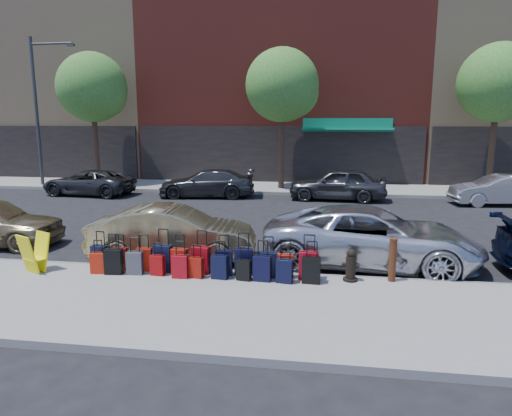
% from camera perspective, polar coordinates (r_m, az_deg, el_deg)
% --- Properties ---
extents(ground, '(120.00, 120.00, 0.00)m').
position_cam_1_polar(ground, '(15.48, -2.05, -2.96)').
color(ground, black).
rests_on(ground, ground).
extents(sidewalk_near, '(60.00, 4.00, 0.15)m').
position_cam_1_polar(sidewalk_near, '(9.44, -9.43, -11.79)').
color(sidewalk_near, gray).
rests_on(sidewalk_near, ground).
extents(sidewalk_far, '(60.00, 4.00, 0.15)m').
position_cam_1_polar(sidewalk_far, '(25.19, 2.11, 2.56)').
color(sidewalk_far, gray).
rests_on(sidewalk_far, ground).
extents(curb_near, '(60.00, 0.08, 0.15)m').
position_cam_1_polar(curb_near, '(11.26, -6.26, -7.94)').
color(curb_near, gray).
rests_on(curb_near, ground).
extents(curb_far, '(60.00, 0.08, 0.15)m').
position_cam_1_polar(curb_far, '(23.21, 1.55, 1.85)').
color(curb_far, gray).
rests_on(curb_far, ground).
extents(building_left, '(15.00, 12.12, 16.00)m').
position_cam_1_polar(building_left, '(38.00, -22.11, 16.53)').
color(building_left, tan).
rests_on(building_left, ground).
extents(building_center, '(17.00, 12.85, 20.00)m').
position_cam_1_polar(building_center, '(33.48, 3.89, 21.62)').
color(building_center, maroon).
rests_on(building_center, ground).
extents(tree_left, '(3.80, 3.80, 7.27)m').
position_cam_1_polar(tree_left, '(27.42, -19.52, 13.81)').
color(tree_left, black).
rests_on(tree_left, sidewalk_far).
extents(tree_center, '(3.80, 3.80, 7.27)m').
position_cam_1_polar(tree_center, '(24.43, 3.61, 14.84)').
color(tree_center, black).
rests_on(tree_center, sidewalk_far).
extents(tree_right, '(3.80, 3.80, 7.27)m').
position_cam_1_polar(tree_right, '(25.74, 28.31, 13.40)').
color(tree_right, black).
rests_on(tree_right, sidewalk_far).
extents(streetlight, '(2.59, 0.18, 8.00)m').
position_cam_1_polar(streetlight, '(28.27, -25.48, 11.76)').
color(streetlight, '#333338').
rests_on(streetlight, sidewalk_far).
extents(suitcase_front_0, '(0.41, 0.26, 0.92)m').
position_cam_1_polar(suitcase_front_0, '(11.75, -18.92, -5.81)').
color(suitcase_front_0, black).
rests_on(suitcase_front_0, sidewalk_near).
extents(suitcase_front_1, '(0.37, 0.21, 0.87)m').
position_cam_1_polar(suitcase_front_1, '(11.53, -16.67, -6.07)').
color(suitcase_front_1, '#971209').
rests_on(suitcase_front_1, sidewalk_near).
extents(suitcase_front_2, '(0.39, 0.25, 0.88)m').
position_cam_1_polar(suitcase_front_2, '(11.32, -13.79, -6.22)').
color(suitcase_front_2, '#9A1809').
rests_on(suitcase_front_2, sidewalk_near).
extents(suitcase_front_3, '(0.45, 0.27, 1.03)m').
position_cam_1_polar(suitcase_front_3, '(11.14, -11.55, -6.15)').
color(suitcase_front_3, black).
rests_on(suitcase_front_3, sidewalk_near).
extents(suitcase_front_4, '(0.40, 0.25, 0.93)m').
position_cam_1_polar(suitcase_front_4, '(10.99, -9.54, -6.50)').
color(suitcase_front_4, '#AA190A').
rests_on(suitcase_front_4, sidewalk_near).
extents(suitcase_front_5, '(0.46, 0.30, 1.03)m').
position_cam_1_polar(suitcase_front_5, '(10.87, -6.88, -6.43)').
color(suitcase_front_5, maroon).
rests_on(suitcase_front_5, sidewalk_near).
extents(suitcase_front_6, '(0.41, 0.25, 0.95)m').
position_cam_1_polar(suitcase_front_6, '(10.72, -4.04, -6.78)').
color(suitcase_front_6, black).
rests_on(suitcase_front_6, sidewalk_near).
extents(suitcase_front_7, '(0.44, 0.28, 1.00)m').
position_cam_1_polar(suitcase_front_7, '(10.68, -1.55, -6.72)').
color(suitcase_front_7, black).
rests_on(suitcase_front_7, sidewalk_near).
extents(suitcase_front_8, '(0.42, 0.27, 0.95)m').
position_cam_1_polar(suitcase_front_8, '(10.53, 1.54, -7.07)').
color(suitcase_front_8, black).
rests_on(suitcase_front_8, sidewalk_near).
extents(suitcase_front_9, '(0.37, 0.21, 0.89)m').
position_cam_1_polar(suitcase_front_9, '(10.52, 3.66, -7.22)').
color(suitcase_front_9, '#9B180A').
rests_on(suitcase_front_9, sidewalk_near).
extents(suitcase_front_10, '(0.44, 0.27, 1.03)m').
position_cam_1_polar(suitcase_front_10, '(10.44, 6.58, -7.16)').
color(suitcase_front_10, '#9D0A17').
rests_on(suitcase_front_10, sidewalk_near).
extents(suitcase_back_0, '(0.35, 0.22, 0.80)m').
position_cam_1_polar(suitcase_back_0, '(11.43, -19.13, -6.49)').
color(suitcase_back_0, '#B31E0B').
rests_on(suitcase_back_0, sidewalk_near).
extents(suitcase_back_1, '(0.42, 0.27, 0.96)m').
position_cam_1_polar(suitcase_back_1, '(11.25, -17.35, -6.39)').
color(suitcase_back_1, black).
rests_on(suitcase_back_1, sidewalk_near).
extents(suitcase_back_2, '(0.38, 0.25, 0.87)m').
position_cam_1_polar(suitcase_back_2, '(11.10, -14.91, -6.64)').
color(suitcase_back_2, '#434349').
rests_on(suitcase_back_2, sidewalk_near).
extents(suitcase_back_3, '(0.34, 0.22, 0.77)m').
position_cam_1_polar(suitcase_back_3, '(10.92, -12.20, -6.98)').
color(suitcase_back_3, '#94090B').
rests_on(suitcase_back_3, sidewalk_near).
extents(suitcase_back_4, '(0.36, 0.22, 0.86)m').
position_cam_1_polar(suitcase_back_4, '(10.64, -9.47, -7.21)').
color(suitcase_back_4, '#A00A14').
rests_on(suitcase_back_4, sidewalk_near).
extents(suitcase_back_5, '(0.35, 0.24, 0.77)m').
position_cam_1_polar(suitcase_back_5, '(10.60, -7.46, -7.38)').
color(suitcase_back_5, '#941209').
rests_on(suitcase_back_5, sidewalk_near).
extents(suitcase_back_6, '(0.39, 0.25, 0.88)m').
position_cam_1_polar(suitcase_back_6, '(10.47, -4.55, -7.34)').
color(suitcase_back_6, black).
rests_on(suitcase_back_6, sidewalk_near).
extents(suitcase_back_7, '(0.34, 0.23, 0.76)m').
position_cam_1_polar(suitcase_back_7, '(10.35, -1.52, -7.74)').
color(suitcase_back_7, black).
rests_on(suitcase_back_7, sidewalk_near).
extents(suitcase_back_8, '(0.41, 0.26, 0.93)m').
position_cam_1_polar(suitcase_back_8, '(10.29, 0.78, -7.54)').
color(suitcase_back_8, black).
rests_on(suitcase_back_8, sidewalk_near).
extents(suitcase_back_9, '(0.39, 0.26, 0.86)m').
position_cam_1_polar(suitcase_back_9, '(10.21, 3.60, -7.85)').
color(suitcase_back_9, black).
rests_on(suitcase_back_9, sidewalk_near).
extents(suitcase_back_10, '(0.41, 0.25, 0.94)m').
position_cam_1_polar(suitcase_back_10, '(10.23, 6.92, -7.71)').
color(suitcase_back_10, black).
rests_on(suitcase_back_10, sidewalk_near).
extents(fire_hydrant, '(0.38, 0.33, 0.73)m').
position_cam_1_polar(fire_hydrant, '(10.50, 11.76, -7.13)').
color(fire_hydrant, black).
rests_on(fire_hydrant, sidewalk_near).
extents(bollard, '(0.18, 0.18, 0.99)m').
position_cam_1_polar(bollard, '(10.65, 16.71, -6.15)').
color(bollard, '#38190C').
rests_on(bollard, sidewalk_near).
extents(display_rack, '(0.71, 0.73, 0.92)m').
position_cam_1_polar(display_rack, '(12.04, -25.96, -5.10)').
color(display_rack, '#FEF40E').
rests_on(display_rack, sidewalk_near).
extents(car_near_1, '(4.52, 1.98, 1.44)m').
position_cam_1_polar(car_near_1, '(12.43, -10.32, -3.14)').
color(car_near_1, tan).
rests_on(car_near_1, ground).
extents(car_near_2, '(5.69, 3.09, 1.51)m').
position_cam_1_polar(car_near_2, '(12.11, 14.26, -3.51)').
color(car_near_2, silver).
rests_on(car_near_2, ground).
extents(car_far_0, '(4.77, 2.54, 1.28)m').
position_cam_1_polar(car_far_0, '(24.58, -20.18, 3.02)').
color(car_far_0, '#343437').
rests_on(car_far_0, ground).
extents(car_far_1, '(4.85, 2.39, 1.36)m').
position_cam_1_polar(car_far_1, '(22.57, -6.17, 3.09)').
color(car_far_1, '#303133').
rests_on(car_far_1, ground).
extents(car_far_2, '(4.65, 2.12, 1.55)m').
position_cam_1_polar(car_far_2, '(21.87, 10.15, 2.98)').
color(car_far_2, '#37373A').
rests_on(car_far_2, ground).
extents(car_far_3, '(4.28, 1.90, 1.36)m').
position_cam_1_polar(car_far_3, '(22.89, 28.14, 1.99)').
color(car_far_3, silver).
rests_on(car_far_3, ground).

